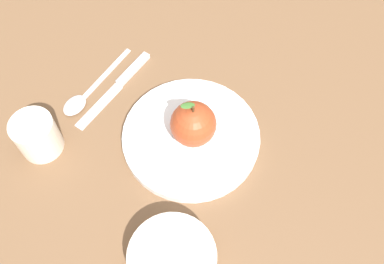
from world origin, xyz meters
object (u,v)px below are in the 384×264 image
dinner_plate (192,135)px  spoon (83,97)px  apple (194,123)px  side_bowl (172,259)px  knife (121,83)px  cup (36,134)px

dinner_plate → spoon: dinner_plate is taller
apple → side_bowl: size_ratio=0.70×
knife → spoon: (0.04, 0.06, 0.00)m
cup → spoon: bearing=-89.6°
knife → apple: bearing=169.2°
apple → spoon: (0.22, 0.03, -0.05)m
dinner_plate → spoon: size_ratio=1.28×
cup → side_bowl: bearing=169.2°
dinner_plate → knife: (0.17, -0.03, -0.01)m
knife → spoon: 0.07m
side_bowl → knife: bearing=-42.2°
dinner_plate → apple: 0.05m
apple → knife: apple is taller
dinner_plate → side_bowl: side_bowl is taller
dinner_plate → cup: size_ratio=3.27×
dinner_plate → spoon: 0.22m
apple → spoon: size_ratio=0.48×
dinner_plate → cup: 0.26m
spoon → side_bowl: bearing=150.3°
cup → spoon: (0.00, -0.11, -0.03)m
side_bowl → cup: size_ratio=1.77×
cup → apple: bearing=-146.9°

